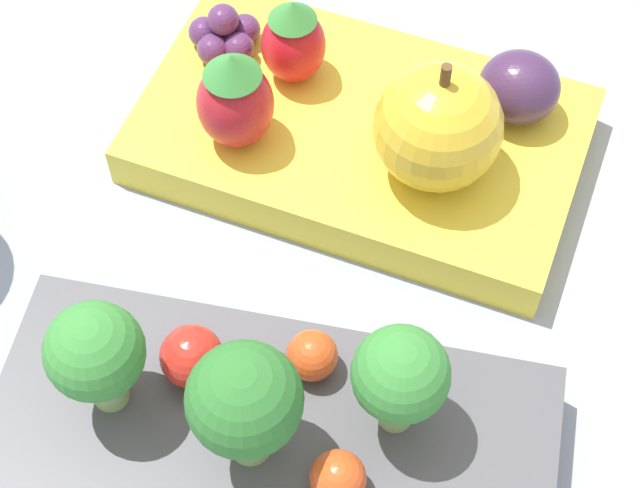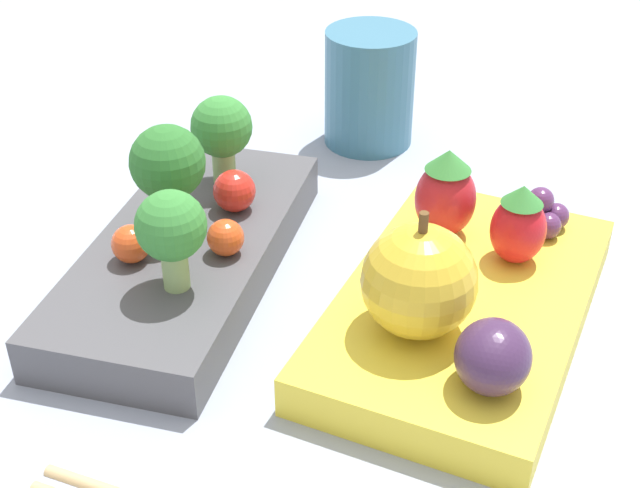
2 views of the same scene
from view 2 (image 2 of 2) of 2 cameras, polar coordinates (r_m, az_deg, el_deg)
The scene contains 15 objects.
ground_plane at distance 0.50m, azimuth -0.44°, elevation -2.96°, with size 4.00×4.00×0.00m, color #939EB2.
bento_box_savoury at distance 0.51m, azimuth -8.47°, elevation -0.73°, with size 0.22×0.10×0.03m.
bento_box_fruit at distance 0.47m, azimuth 9.15°, elevation -4.10°, with size 0.22×0.15×0.02m.
broccoli_floret_0 at distance 0.53m, azimuth -6.31°, elevation 7.28°, with size 0.04×0.04×0.06m.
broccoli_floret_1 at distance 0.49m, azimuth -9.64°, elevation 5.01°, with size 0.04×0.04×0.06m.
broccoli_floret_2 at distance 0.44m, azimuth -9.50°, elevation 0.94°, with size 0.04×0.04×0.05m.
cherry_tomato_0 at distance 0.52m, azimuth -5.50°, elevation 3.41°, with size 0.02×0.02×0.02m.
cherry_tomato_1 at distance 0.48m, azimuth -6.06°, elevation 0.41°, with size 0.02×0.02×0.02m.
cherry_tomato_2 at distance 0.48m, azimuth -12.01°, elevation 0.01°, with size 0.02×0.02×0.02m.
apple at distance 0.42m, azimuth 6.36°, elevation -2.37°, with size 0.06×0.06×0.07m.
strawberry_0 at distance 0.50m, azimuth 8.05°, elevation 3.18°, with size 0.03×0.03×0.05m.
strawberry_1 at distance 0.48m, azimuth 12.60°, elevation 1.19°, with size 0.03×0.03×0.05m.
plum at distance 0.40m, azimuth 11.01°, elevation -7.08°, with size 0.04×0.03×0.03m.
grape_cluster at distance 0.52m, azimuth 13.81°, elevation 1.90°, with size 0.03×0.03×0.03m.
drinking_cup at distance 0.64m, azimuth 3.18°, elevation 9.94°, with size 0.06×0.06×0.08m.
Camera 2 is at (-0.38, -0.11, 0.30)m, focal length 50.00 mm.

